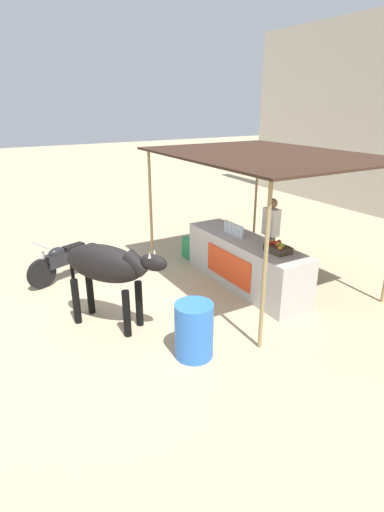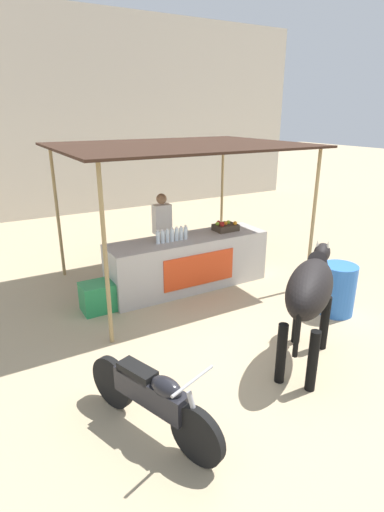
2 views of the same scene
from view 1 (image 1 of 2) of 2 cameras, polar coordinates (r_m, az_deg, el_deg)
The scene contains 10 objects.
ground_plane at distance 7.15m, azimuth -6.91°, elevation -7.81°, with size 60.00×60.00×0.00m, color tan.
stall_counter at distance 7.96m, azimuth 7.54°, elevation -0.90°, with size 3.00×0.82×0.96m.
stall_awning at distance 7.64m, azimuth 10.13°, elevation 13.53°, with size 4.20×3.20×2.57m.
water_bottle_row at distance 8.00m, azimuth 5.96°, elevation 3.80°, with size 0.61×0.07×0.25m.
fruit_crate at distance 7.20m, azimuth 12.13°, elevation 1.13°, with size 0.44×0.32×0.18m.
vendor_behind_counter at distance 8.41m, azimuth 11.10°, elevation 2.76°, with size 0.34×0.22×1.65m.
cooler_box at distance 9.32m, azimuth 0.58°, elevation 1.04°, with size 0.60×0.44×0.48m, color #268C4C.
water_barrel at distance 5.77m, azimuth 0.28°, elevation -10.57°, with size 0.55×0.55×0.83m, color blue.
cow at distance 6.39m, azimuth -11.94°, elevation -1.52°, with size 1.70×1.35×1.44m.
motorcycle_parked at distance 8.59m, azimuth -17.50°, elevation -0.44°, with size 0.80×1.72×0.90m.
Camera 1 is at (5.79, -2.39, 3.45)m, focal length 28.00 mm.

